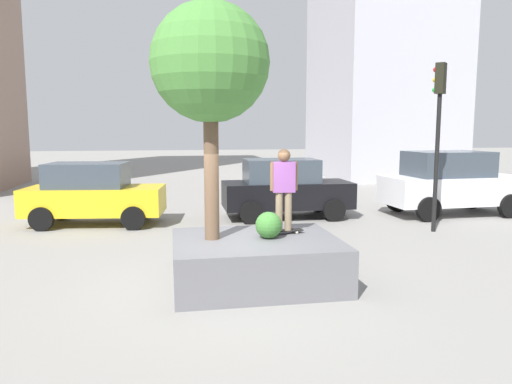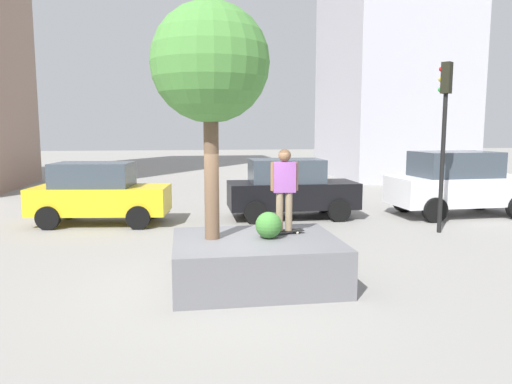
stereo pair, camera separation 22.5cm
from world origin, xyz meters
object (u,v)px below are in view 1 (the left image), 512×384
object	(u,v)px
planter_ledge	(256,261)
taxi_cab	(93,193)
plaza_tree	(210,65)
skateboard	(283,231)
sedan_parked	(285,188)
traffic_light_corner	(438,119)
skateboarder	(284,184)
police_car	(451,183)

from	to	relation	value
planter_ledge	taxi_cab	distance (m)	7.63
planter_ledge	plaza_tree	world-z (taller)	plaza_tree
skateboard	plaza_tree	bearing A→B (deg)	-172.52
taxi_cab	sedan_parked	xyz separation A→B (m)	(6.13, 0.10, 0.02)
planter_ledge	traffic_light_corner	distance (m)	7.51
planter_ledge	skateboarder	world-z (taller)	skateboarder
plaza_tree	skateboarder	distance (m)	2.67
sedan_parked	traffic_light_corner	size ratio (longest dim) A/B	0.89
planter_ledge	skateboarder	distance (m)	1.60
skateboard	sedan_parked	xyz separation A→B (m)	(1.56, 6.29, 0.07)
skateboarder	police_car	size ratio (longest dim) A/B	0.34
skateboarder	police_car	world-z (taller)	skateboarder
planter_ledge	traffic_light_corner	world-z (taller)	traffic_light_corner
skateboarder	traffic_light_corner	size ratio (longest dim) A/B	0.34
planter_ledge	traffic_light_corner	size ratio (longest dim) A/B	0.66
skateboarder	police_car	xyz separation A→B (m)	(7.33, 5.84, -0.77)
plaza_tree	skateboarder	world-z (taller)	plaza_tree
plaza_tree	traffic_light_corner	world-z (taller)	plaza_tree
taxi_cab	skateboard	bearing A→B (deg)	-53.55
skateboard	skateboarder	xyz separation A→B (m)	(0.00, -0.00, 0.95)
plaza_tree	skateboarder	xyz separation A→B (m)	(1.44, 0.19, -2.24)
skateboarder	sedan_parked	distance (m)	6.54
taxi_cab	sedan_parked	size ratio (longest dim) A/B	1.02
planter_ledge	skateboard	distance (m)	0.85
traffic_light_corner	skateboarder	bearing A→B (deg)	-147.29
skateboarder	taxi_cab	bearing A→B (deg)	126.45
sedan_parked	skateboarder	bearing A→B (deg)	-103.97
skateboard	taxi_cab	size ratio (longest dim) A/B	0.19
taxi_cab	traffic_light_corner	distance (m)	10.49
plaza_tree	skateboard	distance (m)	3.51
skateboarder	traffic_light_corner	distance (m)	6.43
planter_ledge	skateboard	size ratio (longest dim) A/B	3.81
planter_ledge	police_car	distance (m)	10.07
planter_ledge	sedan_parked	xyz separation A→B (m)	(2.18, 6.60, 0.56)
taxi_cab	traffic_light_corner	world-z (taller)	traffic_light_corner
police_car	traffic_light_corner	distance (m)	3.83
taxi_cab	traffic_light_corner	size ratio (longest dim) A/B	0.90
police_car	traffic_light_corner	bearing A→B (deg)	-130.00
traffic_light_corner	planter_ledge	bearing A→B (deg)	-147.85
skateboard	sedan_parked	size ratio (longest dim) A/B	0.19
police_car	skateboarder	bearing A→B (deg)	-141.49
plaza_tree	taxi_cab	world-z (taller)	plaza_tree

